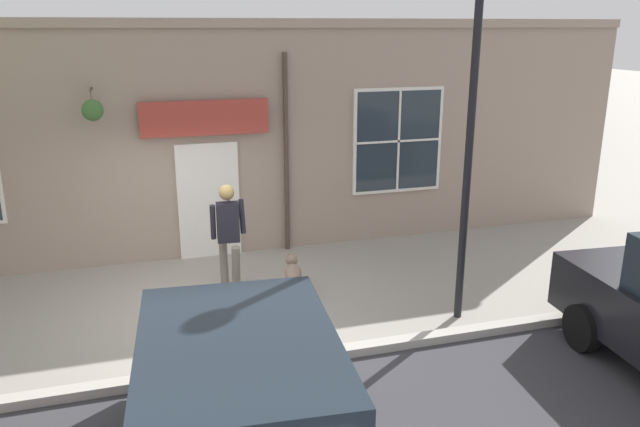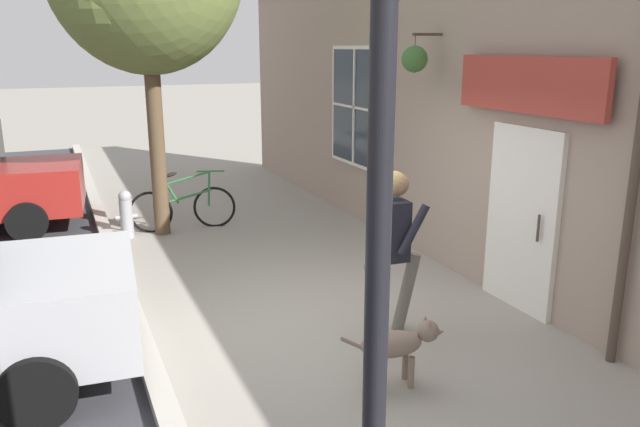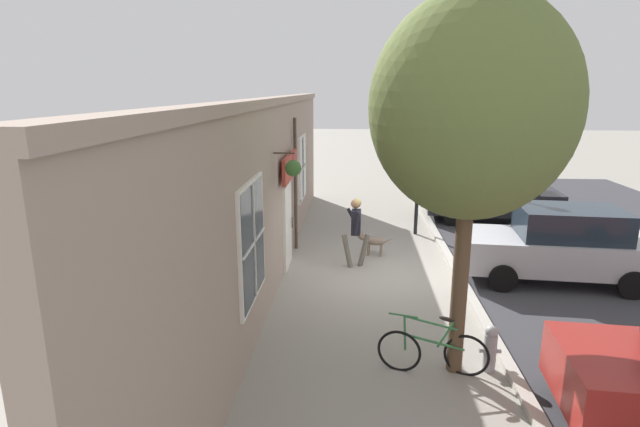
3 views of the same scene
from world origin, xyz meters
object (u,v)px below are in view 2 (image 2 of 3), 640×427
at_px(dog_on_leash, 398,344).
at_px(pedestrian_walking, 394,238).
at_px(leaning_bicycle, 183,207).
at_px(fire_hydrant, 126,213).

bearing_deg(dog_on_leash, pedestrian_walking, -116.96).
relative_size(pedestrian_walking, dog_on_leash, 1.83).
relative_size(pedestrian_walking, leaning_bicycle, 1.02).
relative_size(dog_on_leash, leaning_bicycle, 0.56).
xyz_separation_m(pedestrian_walking, fire_hydrant, (2.13, -4.69, -0.67)).
bearing_deg(fire_hydrant, leaning_bicycle, -172.33).
xyz_separation_m(dog_on_leash, fire_hydrant, (1.67, -5.60, -0.01)).
height_order(dog_on_leash, leaning_bicycle, leaning_bicycle).
xyz_separation_m(leaning_bicycle, fire_hydrant, (0.92, 0.12, 0.02)).
distance_m(pedestrian_walking, dog_on_leash, 1.22).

